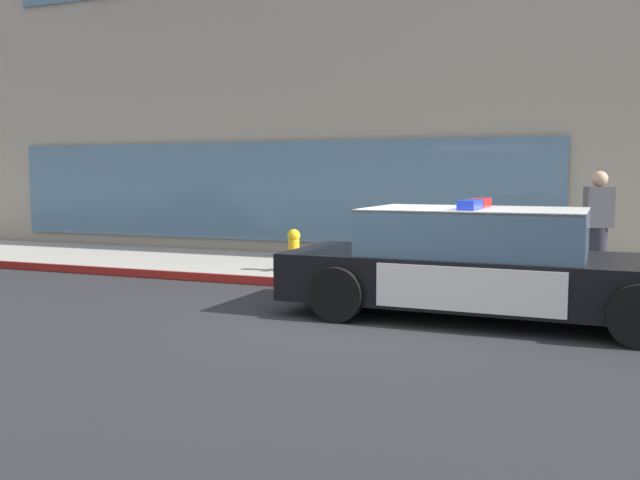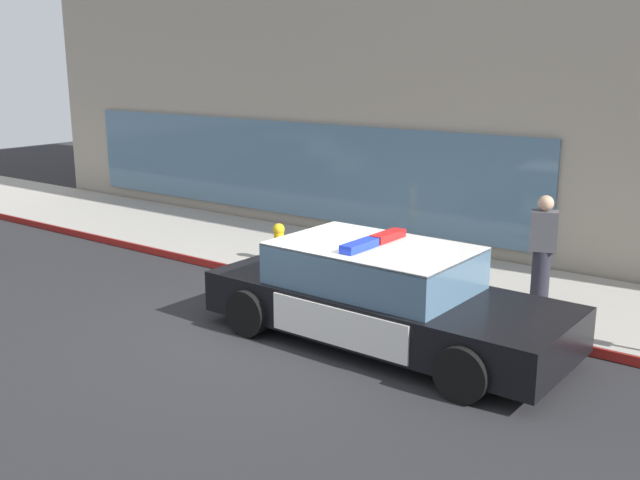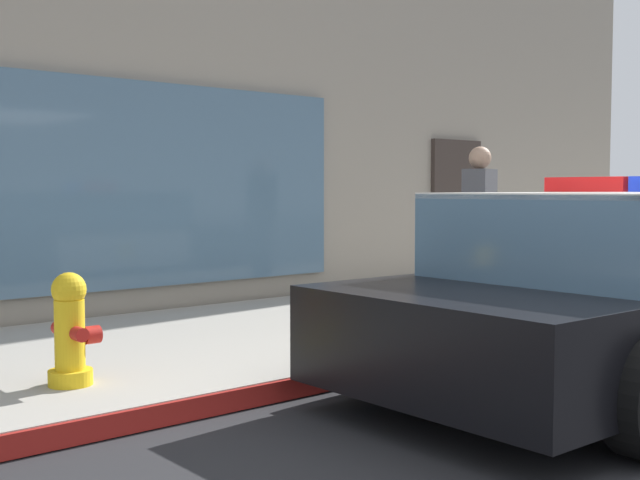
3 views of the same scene
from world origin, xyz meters
TOP-DOWN VIEW (x-y plane):
  - ground at (0.00, 0.00)m, footprint 48.00×48.00m
  - sidewalk at (0.00, 3.44)m, footprint 48.00×3.26m
  - curb_red_paint at (0.00, 1.79)m, footprint 28.80×0.04m
  - storefront_building at (-1.48, 9.18)m, footprint 20.93×8.22m
  - police_cruiser at (1.48, 0.57)m, footprint 5.16×2.24m
  - fire_hydrant at (-2.02, 2.55)m, footprint 0.34×0.39m
  - pedestrian_on_sidewalk at (2.80, 3.10)m, footprint 0.46×0.37m

SIDE VIEW (x-z plane):
  - ground at x=0.00m, z-range 0.00..0.00m
  - sidewalk at x=0.00m, z-range 0.00..0.15m
  - curb_red_paint at x=0.00m, z-range 0.01..0.14m
  - fire_hydrant at x=-2.02m, z-range 0.14..0.86m
  - police_cruiser at x=1.48m, z-range -0.07..1.43m
  - pedestrian_on_sidewalk at x=2.80m, z-range 0.16..1.87m
  - storefront_building at x=-1.48m, z-range 0.00..8.88m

